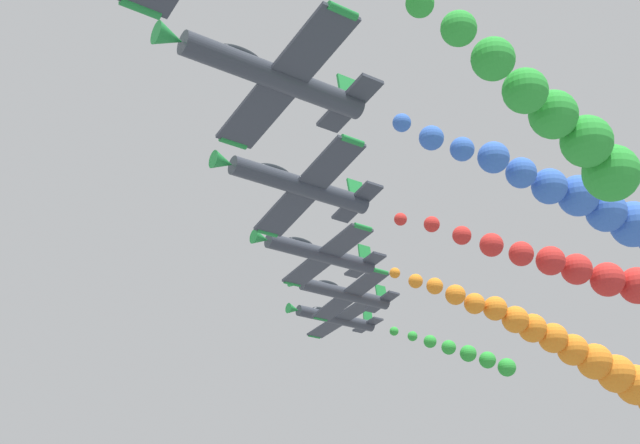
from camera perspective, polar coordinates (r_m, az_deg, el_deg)
smoke_trail_lead at (r=35.57m, az=15.52°, el=6.28°), size 3.22×14.89×4.34m
airplane_left_inner at (r=38.64m, az=-3.16°, el=9.59°), size 9.45×10.35×2.95m
airplane_right_inner at (r=49.97m, az=-1.42°, el=2.46°), size 9.39×10.35×3.11m
airplane_left_outer at (r=63.17m, az=-0.06°, el=-2.07°), size 9.52×10.35×2.68m
smoke_trail_left_outer at (r=76.84m, az=17.47°, el=-8.76°), size 6.14×27.03×9.47m
airplane_right_outer at (r=75.93m, az=1.57°, el=-4.69°), size 9.48×10.35×2.86m
airplane_trailing at (r=87.90m, az=0.96°, el=-6.32°), size 9.55×10.35×2.53m
smoke_trail_trailing at (r=97.04m, az=10.02°, el=-8.63°), size 3.66×15.50×3.70m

